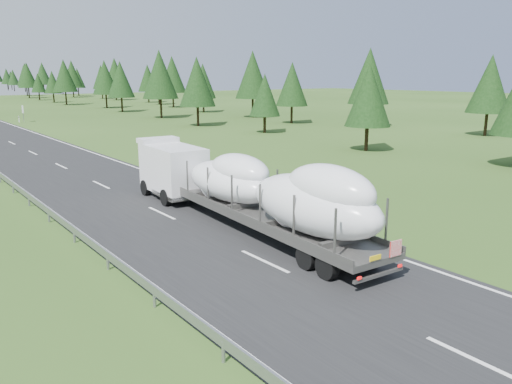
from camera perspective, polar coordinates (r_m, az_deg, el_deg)
ground at (r=14.92m, az=23.99°, el=-17.30°), size 400.00×400.00×0.00m
highway_sign at (r=87.99m, az=-25.10°, el=8.42°), size 0.08×0.90×2.60m
tree_line_right at (r=144.05m, az=-16.66°, el=12.50°), size 27.90×342.95×12.36m
boat_truck at (r=24.04m, az=-1.16°, el=0.72°), size 3.52×18.85×3.97m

